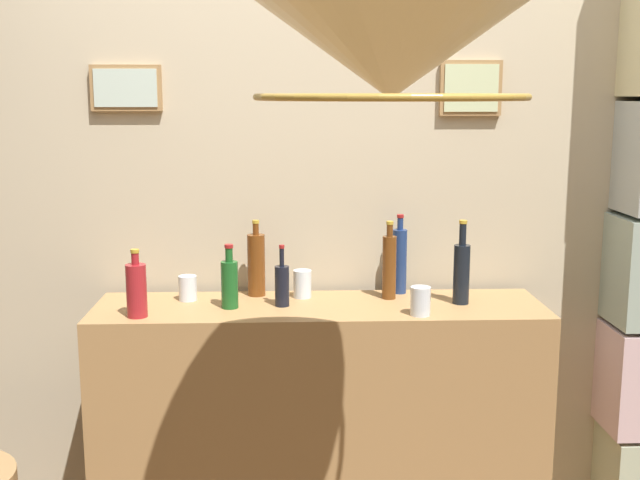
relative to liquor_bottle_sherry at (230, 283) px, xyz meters
name	(u,v)px	position (x,y,z in m)	size (l,w,h in m)	color
panelled_rear_partition	(317,184)	(0.32, 0.32, 0.32)	(3.24, 0.15, 2.65)	#BCAD8E
bar_shelf_unit	(319,433)	(0.32, 0.02, -0.59)	(1.63, 0.43, 0.99)	#9E7547
liquor_bottle_sherry	(230,283)	(0.00, 0.00, 0.00)	(0.06, 0.06, 0.23)	#195621
liquor_bottle_tequila	(256,264)	(0.09, 0.18, 0.03)	(0.07, 0.07, 0.29)	brown
liquor_bottle_vodka	(462,271)	(0.84, 0.03, 0.03)	(0.06, 0.06, 0.31)	black
liquor_bottle_brandy	(136,289)	(-0.31, -0.11, 0.00)	(0.07, 0.07, 0.24)	maroon
liquor_bottle_mezcal	(282,284)	(0.19, 0.02, -0.01)	(0.05, 0.05, 0.22)	black
liquor_bottle_bourbon	(400,260)	(0.64, 0.19, 0.04)	(0.06, 0.06, 0.31)	navy
liquor_bottle_port	(389,266)	(0.59, 0.11, 0.03)	(0.05, 0.05, 0.29)	#623413
glass_tumbler_rocks	(188,288)	(-0.16, 0.11, -0.05)	(0.07, 0.07, 0.09)	silver
glass_tumbler_highball	(420,301)	(0.67, -0.12, -0.04)	(0.07, 0.07, 0.10)	silver
glass_tumbler_shot	(302,284)	(0.26, 0.14, -0.04)	(0.07, 0.07, 0.10)	silver
pendant_lamp	(391,53)	(0.45, -0.90, 0.76)	(0.64, 0.64, 0.55)	beige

